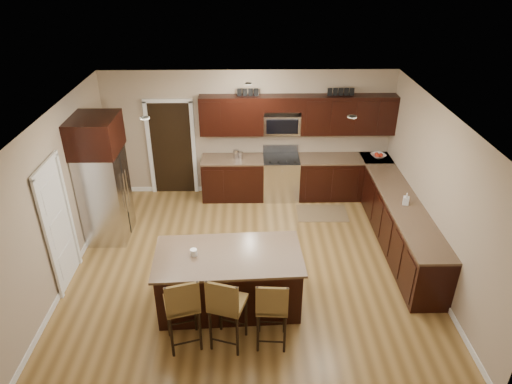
{
  "coord_description": "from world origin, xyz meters",
  "views": [
    {
      "loc": [
        -0.01,
        -6.3,
        4.89
      ],
      "look_at": [
        0.11,
        0.4,
        1.23
      ],
      "focal_mm": 32.0,
      "sensor_mm": 36.0,
      "label": 1
    }
  ],
  "objects_px": {
    "range": "(281,177)",
    "island": "(229,281)",
    "stool_left": "(182,305)",
    "stool_mid": "(226,305)",
    "stool_right": "(272,307)",
    "refrigerator": "(103,178)"
  },
  "relations": [
    {
      "from": "island",
      "to": "stool_left",
      "type": "relative_size",
      "value": 1.86
    },
    {
      "from": "stool_mid",
      "to": "stool_left",
      "type": "bearing_deg",
      "value": -162.4
    },
    {
      "from": "refrigerator",
      "to": "stool_mid",
      "type": "bearing_deg",
      "value": -50.35
    },
    {
      "from": "stool_left",
      "to": "stool_right",
      "type": "distance_m",
      "value": 1.17
    },
    {
      "from": "stool_mid",
      "to": "range",
      "type": "bearing_deg",
      "value": 94.21
    },
    {
      "from": "island",
      "to": "refrigerator",
      "type": "xyz_separation_m",
      "value": [
        -2.31,
        1.93,
        0.78
      ]
    },
    {
      "from": "range",
      "to": "stool_right",
      "type": "distance_m",
      "value": 4.25
    },
    {
      "from": "range",
      "to": "stool_left",
      "type": "height_order",
      "value": "stool_left"
    },
    {
      "from": "stool_left",
      "to": "stool_right",
      "type": "bearing_deg",
      "value": -15.85
    },
    {
      "from": "stool_right",
      "to": "stool_left",
      "type": "bearing_deg",
      "value": -176.14
    },
    {
      "from": "range",
      "to": "island",
      "type": "height_order",
      "value": "range"
    },
    {
      "from": "island",
      "to": "stool_mid",
      "type": "relative_size",
      "value": 1.87
    },
    {
      "from": "range",
      "to": "island",
      "type": "bearing_deg",
      "value": -106.4
    },
    {
      "from": "range",
      "to": "stool_mid",
      "type": "bearing_deg",
      "value": -103.33
    },
    {
      "from": "stool_mid",
      "to": "refrigerator",
      "type": "distance_m",
      "value": 3.63
    },
    {
      "from": "range",
      "to": "refrigerator",
      "type": "relative_size",
      "value": 0.47
    },
    {
      "from": "island",
      "to": "stool_left",
      "type": "xyz_separation_m",
      "value": [
        -0.57,
        -0.85,
        0.31
      ]
    },
    {
      "from": "refrigerator",
      "to": "island",
      "type": "bearing_deg",
      "value": -39.9
    },
    {
      "from": "stool_mid",
      "to": "stool_right",
      "type": "relative_size",
      "value": 1.06
    },
    {
      "from": "stool_left",
      "to": "range",
      "type": "bearing_deg",
      "value": 53.71
    },
    {
      "from": "island",
      "to": "stool_right",
      "type": "xyz_separation_m",
      "value": [
        0.6,
        -0.85,
        0.27
      ]
    },
    {
      "from": "stool_mid",
      "to": "island",
      "type": "bearing_deg",
      "value": 107.11
    }
  ]
}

